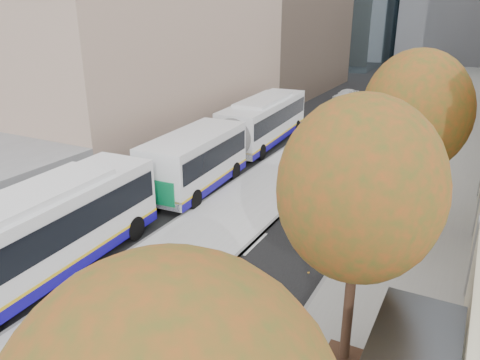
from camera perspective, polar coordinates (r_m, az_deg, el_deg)
The scene contains 7 objects.
bus_platform at distance 35.67m, azimuth 10.71°, elevation 4.85°, with size 4.25×150.00×0.15m, color #B7B7B7.
sidewalk at distance 34.34m, azimuth 23.52°, elevation 2.78°, with size 4.75×150.00×0.08m, color gray.
tree_c at distance 12.00m, azimuth 14.42°, elevation -1.18°, with size 4.20×4.20×7.28m.
tree_d at distance 20.49m, azimuth 20.69°, elevation 7.76°, with size 4.40×4.40×7.60m.
bus_far at distance 30.19m, azimuth -0.07°, elevation 5.58°, with size 3.78×19.03×3.15m.
cyclist at distance 13.61m, azimuth -8.67°, elevation -20.28°, with size 0.63×1.56×1.94m.
distant_car at distance 51.22m, azimuth 12.80°, elevation 10.09°, with size 1.46×3.62×1.23m, color silver.
Camera 1 is at (5.97, 2.07, 9.59)m, focal length 35.00 mm.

